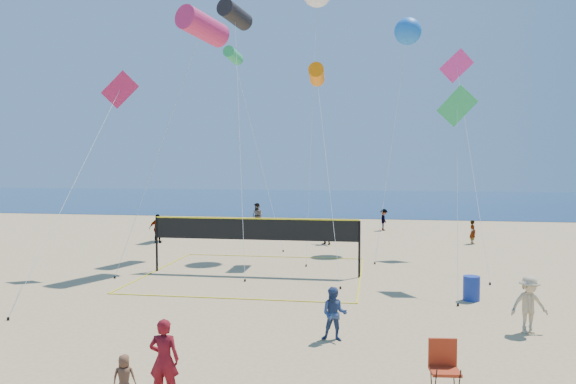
% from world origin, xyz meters
% --- Properties ---
extents(ground, '(120.00, 120.00, 0.00)m').
position_xyz_m(ground, '(0.00, 0.00, 0.00)').
color(ground, tan).
rests_on(ground, ground).
extents(ocean, '(140.00, 50.00, 0.03)m').
position_xyz_m(ocean, '(0.00, 62.00, 0.01)').
color(ocean, navy).
rests_on(ocean, ground).
extents(woman, '(0.66, 0.47, 1.72)m').
position_xyz_m(woman, '(-0.69, -1.50, 0.86)').
color(woman, maroon).
rests_on(woman, ground).
extents(toddler, '(0.47, 0.36, 0.85)m').
position_xyz_m(toddler, '(-0.86, -2.96, 1.03)').
color(toddler, brown).
rests_on(toddler, seawall).
extents(bystander_a, '(0.74, 0.59, 1.50)m').
position_xyz_m(bystander_a, '(2.47, 3.01, 0.75)').
color(bystander_a, navy).
rests_on(bystander_a, ground).
extents(bystander_b, '(1.18, 0.81, 1.67)m').
position_xyz_m(bystander_b, '(7.99, 4.64, 0.83)').
color(bystander_b, tan).
rests_on(bystander_b, ground).
extents(far_person_0, '(1.08, 1.00, 1.78)m').
position_xyz_m(far_person_0, '(-9.91, 20.20, 0.89)').
color(far_person_0, gray).
rests_on(far_person_0, ground).
extents(far_person_1, '(1.40, 1.11, 1.49)m').
position_xyz_m(far_person_1, '(0.44, 21.32, 0.74)').
color(far_person_1, gray).
rests_on(far_person_1, ground).
extents(far_person_2, '(0.48, 0.60, 1.45)m').
position_xyz_m(far_person_2, '(9.21, 22.99, 0.72)').
color(far_person_2, gray).
rests_on(far_person_2, ground).
extents(far_person_3, '(1.13, 1.03, 1.90)m').
position_xyz_m(far_person_3, '(-5.52, 28.75, 0.95)').
color(far_person_3, gray).
rests_on(far_person_3, ground).
extents(far_person_4, '(0.74, 1.10, 1.57)m').
position_xyz_m(far_person_4, '(3.90, 28.96, 0.78)').
color(far_person_4, gray).
rests_on(far_person_4, ground).
extents(camp_chair, '(0.67, 0.80, 1.26)m').
position_xyz_m(camp_chair, '(5.10, -0.12, 0.64)').
color(camp_chair, '#A52C12').
rests_on(camp_chair, ground).
extents(trash_barrel, '(0.67, 0.67, 0.88)m').
position_xyz_m(trash_barrel, '(6.95, 8.36, 0.44)').
color(trash_barrel, navy).
rests_on(trash_barrel, ground).
extents(volleyball_net, '(9.48, 9.33, 2.51)m').
position_xyz_m(volleyball_net, '(-1.79, 11.74, 1.73)').
color(volleyball_net, black).
rests_on(volleyball_net, ground).
extents(kite_0, '(3.84, 5.39, 12.18)m').
position_xyz_m(kite_0, '(-4.73, 13.62, 11.41)').
color(kite_0, '#C9245A').
rests_on(kite_0, ground).
extents(kite_1, '(3.25, 9.03, 13.68)m').
position_xyz_m(kite_1, '(-4.28, 17.85, 13.02)').
color(kite_1, black).
rests_on(kite_1, ground).
extents(kite_2, '(2.28, 8.06, 9.97)m').
position_xyz_m(kite_2, '(0.39, 16.46, 9.45)').
color(kite_2, orange).
rests_on(kite_2, ground).
extents(kite_3, '(1.71, 8.59, 9.12)m').
position_xyz_m(kite_3, '(-8.02, 11.19, 7.81)').
color(kite_3, '#C71F51').
rests_on(kite_3, ground).
extents(kite_4, '(1.59, 4.64, 8.13)m').
position_xyz_m(kite_4, '(6.75, 11.48, 6.94)').
color(kite_4, green).
rests_on(kite_4, ground).
extents(kite_5, '(1.90, 8.89, 11.21)m').
position_xyz_m(kite_5, '(7.74, 19.43, 9.75)').
color(kite_5, '#ED318C').
rests_on(kite_5, ground).
extents(kite_7, '(2.80, 7.58, 13.42)m').
position_xyz_m(kite_7, '(5.15, 21.56, 12.63)').
color(kite_7, blue).
rests_on(kite_7, ground).
extents(kite_8, '(5.19, 7.92, 12.74)m').
position_xyz_m(kite_8, '(-6.30, 24.95, 12.20)').
color(kite_8, green).
rests_on(kite_8, ground).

